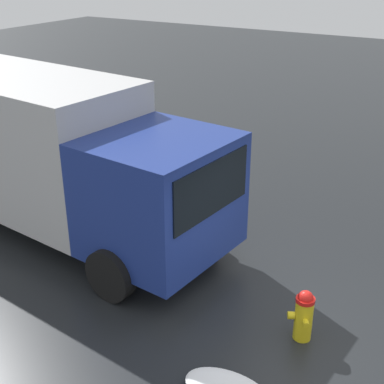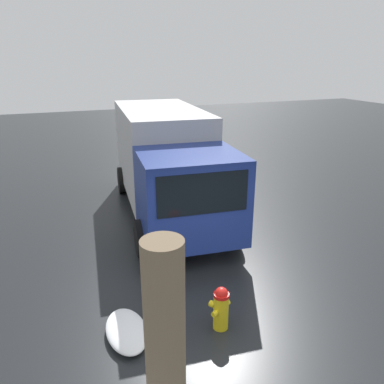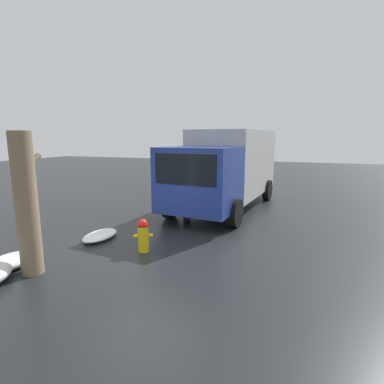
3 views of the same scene
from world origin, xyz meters
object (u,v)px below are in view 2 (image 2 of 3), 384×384
Objects in this scene: delivery_truck at (166,160)px; pedestrian at (165,217)px; fire_hydrant at (221,307)px; tree_trunk at (166,361)px.

delivery_truck is 2.62m from pedestrian.
fire_hydrant is at bearing 87.77° from delivery_truck.
fire_hydrant is 3.07m from pedestrian.
pedestrian reaches higher than fire_hydrant.
fire_hydrant is at bearing -40.25° from tree_trunk.
tree_trunk is 0.40× the size of delivery_truck.
pedestrian is (3.03, 0.04, 0.47)m from fire_hydrant.
delivery_truck reaches higher than pedestrian.
tree_trunk is at bearing 109.90° from fire_hydrant.
delivery_truck reaches higher than fire_hydrant.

